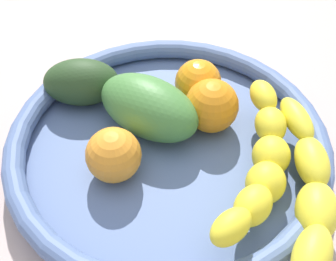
% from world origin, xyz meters
% --- Properties ---
extents(kitchen_counter, '(1.20, 1.20, 0.03)m').
position_xyz_m(kitchen_counter, '(0.00, 0.00, 0.01)').
color(kitchen_counter, '#B7A19C').
rests_on(kitchen_counter, ground).
extents(fruit_bowl, '(0.36, 0.36, 0.04)m').
position_xyz_m(fruit_bowl, '(0.00, 0.00, 0.05)').
color(fruit_bowl, '#526A9D').
rests_on(fruit_bowl, kitchen_counter).
extents(banana_draped_left, '(0.14, 0.19, 0.05)m').
position_xyz_m(banana_draped_left, '(-0.08, 0.07, 0.08)').
color(banana_draped_left, yellow).
rests_on(banana_draped_left, fruit_bowl).
extents(banana_draped_right, '(0.15, 0.24, 0.05)m').
position_xyz_m(banana_draped_right, '(-0.10, 0.13, 0.08)').
color(banana_draped_right, yellow).
rests_on(banana_draped_right, fruit_bowl).
extents(orange_front, '(0.06, 0.06, 0.06)m').
position_xyz_m(orange_front, '(0.06, 0.02, 0.08)').
color(orange_front, orange).
rests_on(orange_front, fruit_bowl).
extents(orange_mid_left, '(0.06, 0.06, 0.06)m').
position_xyz_m(orange_mid_left, '(-0.06, -0.02, 0.08)').
color(orange_mid_left, orange).
rests_on(orange_mid_left, fruit_bowl).
extents(orange_mid_right, '(0.06, 0.06, 0.06)m').
position_xyz_m(orange_mid_right, '(-0.06, -0.07, 0.08)').
color(orange_mid_right, orange).
rests_on(orange_mid_right, fruit_bowl).
extents(avocado_dark, '(0.10, 0.08, 0.06)m').
position_xyz_m(avocado_dark, '(0.08, -0.11, 0.08)').
color(avocado_dark, '#284221').
rests_on(avocado_dark, fruit_bowl).
extents(mango_green, '(0.14, 0.14, 0.07)m').
position_xyz_m(mango_green, '(0.01, -0.04, 0.08)').
color(mango_green, '#46803B').
rests_on(mango_green, fruit_bowl).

